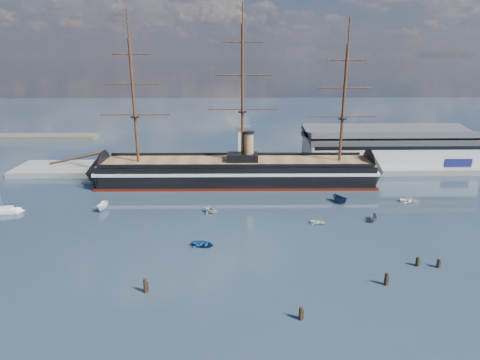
{
  "coord_description": "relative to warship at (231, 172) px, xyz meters",
  "views": [
    {
      "loc": [
        -1.38,
        -67.34,
        40.98
      ],
      "look_at": [
        0.83,
        35.0,
        9.0
      ],
      "focal_mm": 30.0,
      "sensor_mm": 36.0,
      "label": 1
    }
  ],
  "objects": [
    {
      "name": "motorboat_b",
      "position": [
        -6.42,
        -45.86,
        -4.04
      ],
      "size": [
        2.29,
        3.54,
        1.54
      ],
      "primitive_type": "imported",
      "rotation": [
        0.0,
        0.0,
        1.25
      ],
      "color": "navy",
      "rests_on": "ground"
    },
    {
      "name": "quay",
      "position": [
        11.58,
        16.0,
        -4.04
      ],
      "size": [
        180.0,
        18.0,
        2.0
      ],
      "primitive_type": "cube",
      "color": "slate",
      "rests_on": "ground"
    },
    {
      "name": "piling_near_mid",
      "position": [
        11.18,
        -72.32,
        -4.04
      ],
      "size": [
        0.64,
        0.64,
        2.96
      ],
      "primitive_type": "cylinder",
      "color": "black",
      "rests_on": "ground"
    },
    {
      "name": "piling_near_left",
      "position": [
        -15.5,
        -63.98,
        -4.04
      ],
      "size": [
        0.64,
        0.64,
        3.43
      ],
      "primitive_type": "cylinder",
      "color": "black",
      "rests_on": "ground"
    },
    {
      "name": "motorboat_e",
      "position": [
        22.31,
        -34.12,
        -4.04
      ],
      "size": [
        2.08,
        2.94,
        1.28
      ],
      "primitive_type": "imported",
      "rotation": [
        0.0,
        0.0,
        1.17
      ],
      "color": "silver",
      "rests_on": "ground"
    },
    {
      "name": "piling_far_right",
      "position": [
        37.73,
        -55.61,
        -4.04
      ],
      "size": [
        0.64,
        0.64,
        2.69
      ],
      "primitive_type": "cylinder",
      "color": "black",
      "rests_on": "ground"
    },
    {
      "name": "motorboat_a",
      "position": [
        -35.46,
        -23.32,
        -4.04
      ],
      "size": [
        6.78,
        2.94,
        2.64
      ],
      "primitive_type": "imported",
      "rotation": [
        0.0,
        0.0,
        -0.08
      ],
      "color": "white",
      "rests_on": "ground"
    },
    {
      "name": "motorboat_d",
      "position": [
        -5.69,
        -26.05,
        -4.04
      ],
      "size": [
        6.93,
        6.97,
        2.51
      ],
      "primitive_type": "imported",
      "rotation": [
        0.0,
        0.0,
        0.79
      ],
      "color": "beige",
      "rests_on": "ground"
    },
    {
      "name": "ground",
      "position": [
        1.58,
        -20.0,
        -4.04
      ],
      "size": [
        600.0,
        600.0,
        0.0
      ],
      "primitive_type": "plane",
      "color": "#242C38",
      "rests_on": "ground"
    },
    {
      "name": "piling_extra",
      "position": [
        41.69,
        -56.32,
        -4.04
      ],
      "size": [
        0.64,
        0.64,
        2.57
      ],
      "primitive_type": "cylinder",
      "color": "black",
      "rests_on": "ground"
    },
    {
      "name": "warship",
      "position": [
        0.0,
        0.0,
        0.0
      ],
      "size": [
        112.96,
        17.21,
        53.94
      ],
      "rotation": [
        0.0,
        0.0,
        -0.01
      ],
      "color": "black",
      "rests_on": "ground"
    },
    {
      "name": "motorboat_c",
      "position": [
        36.76,
        -32.52,
        -4.04
      ],
      "size": [
        5.27,
        3.28,
        1.98
      ],
      "primitive_type": "imported",
      "rotation": [
        0.0,
        0.0,
        -0.32
      ],
      "color": "slate",
      "rests_on": "ground"
    },
    {
      "name": "sailboat",
      "position": [
        -61.53,
        -24.77,
        -3.23
      ],
      "size": [
        8.07,
        2.75,
        12.74
      ],
      "rotation": [
        0.0,
        0.0,
        0.05
      ],
      "color": "white",
      "rests_on": "ground"
    },
    {
      "name": "warehouse",
      "position": [
        59.58,
        20.0,
        3.95
      ],
      "size": [
        63.0,
        21.0,
        11.6
      ],
      "color": "#B7BABC",
      "rests_on": "ground"
    },
    {
      "name": "motorboat_f",
      "position": [
        31.54,
        -18.88,
        -4.04
      ],
      "size": [
        6.8,
        5.05,
        2.57
      ],
      "primitive_type": "imported",
      "rotation": [
        0.0,
        0.0,
        0.48
      ],
      "color": "navy",
      "rests_on": "ground"
    },
    {
      "name": "motorboat_g",
      "position": [
        52.18,
        -19.37,
        -4.04
      ],
      "size": [
        2.51,
        4.0,
        1.74
      ],
      "primitive_type": "imported",
      "rotation": [
        0.0,
        0.0,
        1.28
      ],
      "color": "white",
      "rests_on": "ground"
    },
    {
      "name": "quay_tower",
      "position": [
        4.58,
        13.0,
        5.72
      ],
      "size": [
        5.0,
        5.0,
        15.0
      ],
      "color": "silver",
      "rests_on": "ground"
    },
    {
      "name": "piling_near_right",
      "position": [
        28.75,
        -62.49,
        -4.04
      ],
      "size": [
        0.64,
        0.64,
        3.18
      ],
      "primitive_type": "cylinder",
      "color": "black",
      "rests_on": "ground"
    }
  ]
}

